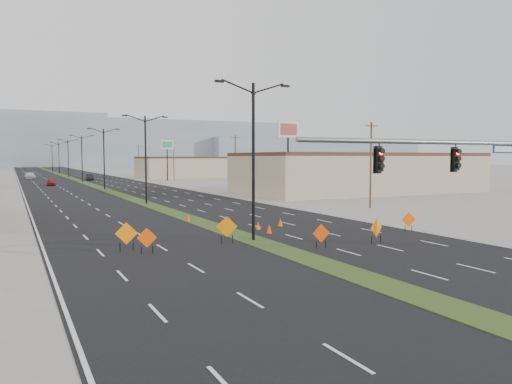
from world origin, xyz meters
name	(u,v)px	position (x,y,z in m)	size (l,w,h in m)	color
ground	(377,283)	(0.00, 0.00, 0.00)	(600.00, 600.00, 0.00)	gray
road_surface	(80,181)	(0.00, 100.00, 0.00)	(25.00, 400.00, 0.02)	black
median_strip	(80,181)	(0.00, 100.00, 0.00)	(2.00, 400.00, 0.04)	#3A4D1B
building_se_near	(359,174)	(34.00, 45.00, 2.75)	(36.00, 18.00, 5.50)	tan
building_se_far	(221,168)	(38.00, 110.00, 2.50)	(44.00, 16.00, 5.00)	tan
mesa_center	(107,143)	(40.00, 300.00, 14.00)	(220.00, 50.00, 28.00)	gray
mesa_east	(309,152)	(180.00, 290.00, 9.00)	(160.00, 50.00, 18.00)	gray
signal_mast	(480,168)	(8.56, 2.00, 4.79)	(16.30, 0.60, 8.00)	slate
streetlight_0	(253,156)	(0.00, 12.00, 5.42)	(5.15, 0.24, 10.02)	black
streetlight_1	(146,157)	(0.00, 40.00, 5.42)	(5.15, 0.24, 10.02)	black
streetlight_2	(104,157)	(0.00, 68.00, 5.42)	(5.15, 0.24, 10.02)	black
streetlight_3	(82,157)	(0.00, 96.00, 5.42)	(5.15, 0.24, 10.02)	black
streetlight_4	(68,157)	(0.00, 124.00, 5.42)	(5.15, 0.24, 10.02)	black
streetlight_5	(59,157)	(0.00, 152.00, 5.42)	(5.15, 0.24, 10.02)	black
streetlight_6	(52,157)	(0.00, 180.00, 5.42)	(5.15, 0.24, 10.02)	black
utility_pole_0	(371,164)	(20.00, 25.00, 4.67)	(1.60, 0.20, 9.00)	#4C3823
utility_pole_1	(235,161)	(20.00, 60.00, 4.67)	(1.60, 0.20, 9.00)	#4C3823
utility_pole_2	(174,160)	(20.00, 95.00, 4.67)	(1.60, 0.20, 9.00)	#4C3823
utility_pole_3	(139,159)	(20.00, 130.00, 4.67)	(1.60, 0.20, 9.00)	#4C3823
car_left	(51,182)	(-7.03, 84.51, 0.66)	(1.55, 3.85, 1.31)	maroon
car_mid	(90,177)	(2.49, 103.49, 0.72)	(1.53, 4.40, 1.45)	black
car_far	(30,176)	(-9.57, 117.34, 0.79)	(2.21, 5.45, 1.58)	silver
construction_sign_0	(126,234)	(-8.09, 11.77, 0.99)	(1.23, 0.36, 1.67)	orange
construction_sign_1	(147,239)	(-7.22, 10.60, 0.85)	(1.05, 0.35, 1.45)	#F14B05
construction_sign_2	(227,228)	(-2.00, 11.64, 1.02)	(1.22, 0.50, 1.72)	orange
construction_sign_3	(321,234)	(2.32, 7.72, 0.85)	(1.09, 0.11, 1.45)	#DD3704
construction_sign_4	(376,229)	(6.37, 7.69, 0.92)	(1.13, 0.40, 1.57)	orange
construction_sign_5	(409,220)	(11.50, 10.33, 0.85)	(1.07, 0.30, 1.45)	#F54E05
cone_0	(269,229)	(2.30, 14.20, 0.33)	(0.39, 0.39, 0.66)	#F53C05
cone_1	(258,226)	(2.43, 16.20, 0.29)	(0.35, 0.35, 0.58)	#FF5905
cone_2	(280,222)	(4.76, 17.02, 0.31)	(0.37, 0.37, 0.62)	#D65C04
cone_3	(188,218)	(-0.77, 22.75, 0.29)	(0.35, 0.35, 0.58)	#FB4705
pole_sign_east_near	(288,135)	(20.10, 42.52, 8.38)	(3.35, 0.63, 10.22)	black
pole_sign_east_far	(167,148)	(18.21, 94.10, 7.49)	(3.02, 0.71, 9.20)	black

